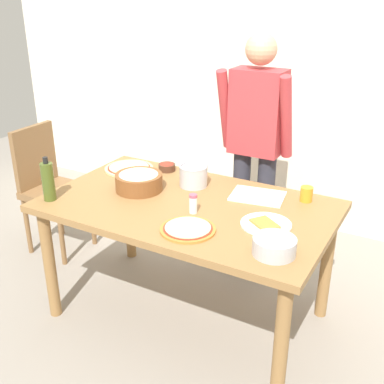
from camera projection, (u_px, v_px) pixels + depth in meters
The scene contains 16 objects.
ground at pixel (188, 314), 2.98m from camera, with size 8.00×8.00×0.00m, color gray.
wall_back at pixel (288, 66), 3.73m from camera, with size 5.60×0.10×2.60m, color silver.
dining_table at pixel (188, 218), 2.71m from camera, with size 1.60×0.96×0.76m.
person_cook at pixel (256, 140), 3.16m from camera, with size 0.49×0.25×1.62m.
chair_wooden_left at pixel (48, 182), 3.53m from camera, with size 0.40×0.40×0.95m.
pizza_raw_on_board at pixel (129, 168), 3.16m from camera, with size 0.32×0.32×0.02m.
pizza_cooked_on_tray at pixel (188, 229), 2.37m from camera, with size 0.28×0.28×0.02m.
plate_with_slice at pixel (266, 224), 2.42m from camera, with size 0.26×0.26×0.02m.
popcorn_bowl at pixel (139, 180), 2.82m from camera, with size 0.28×0.28×0.11m.
mixing_bowl_steel at pixel (274, 246), 2.15m from camera, with size 0.20×0.20×0.08m.
small_sauce_bowl at pixel (167, 166), 3.13m from camera, with size 0.11×0.11×0.06m.
olive_oil_bottle at pixel (48, 181), 2.67m from camera, with size 0.07×0.07×0.26m.
steel_pot at pixel (193, 176), 2.88m from camera, with size 0.17×0.17×0.13m.
cup_orange at pixel (306, 194), 2.68m from camera, with size 0.07×0.07×0.09m, color orange.
salt_shaker at pixel (193, 204), 2.54m from camera, with size 0.04×0.04×0.11m.
cutting_board_white at pixel (258, 196), 2.75m from camera, with size 0.30×0.22×0.01m, color white.
Camera 1 is at (1.20, -2.10, 1.89)m, focal length 44.62 mm.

